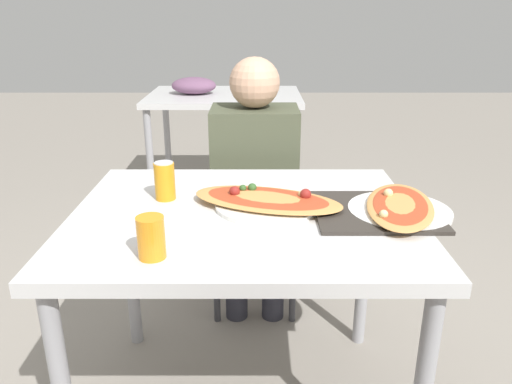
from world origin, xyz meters
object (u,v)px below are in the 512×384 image
at_px(pizza_second, 400,208).
at_px(person_seated, 255,169).
at_px(drink_glass, 151,237).
at_px(chair_far_seated, 255,203).
at_px(dining_table, 245,236).
at_px(soda_can, 165,181).
at_px(pizza_main, 267,201).

bearing_deg(pizza_second, person_seated, 124.19).
distance_m(person_seated, drink_glass, 0.98).
xyz_separation_m(drink_glass, pizza_second, (0.70, 0.29, -0.04)).
bearing_deg(pizza_second, chair_far_seated, 120.14).
bearing_deg(dining_table, pizza_second, -1.29).
height_order(chair_far_seated, drink_glass, drink_glass).
relative_size(person_seated, soda_can, 9.26).
height_order(pizza_main, drink_glass, drink_glass).
xyz_separation_m(dining_table, soda_can, (-0.26, 0.11, 0.14)).
bearing_deg(pizza_main, drink_glass, -130.95).
relative_size(chair_far_seated, pizza_second, 1.92).
bearing_deg(chair_far_seated, pizza_main, 93.27).
bearing_deg(person_seated, dining_table, 87.33).
bearing_deg(drink_glass, dining_table, 52.92).
xyz_separation_m(soda_can, drink_glass, (0.04, -0.41, -0.01)).
bearing_deg(dining_table, chair_far_seated, 87.73).
relative_size(chair_far_seated, soda_can, 6.75).
bearing_deg(chair_far_seated, person_seated, 90.00).
bearing_deg(person_seated, drink_glass, 74.82).
xyz_separation_m(person_seated, pizza_main, (0.04, -0.60, 0.09)).
distance_m(person_seated, pizza_main, 0.61).
height_order(person_seated, pizza_main, person_seated).
height_order(dining_table, person_seated, person_seated).
height_order(dining_table, drink_glass, drink_glass).
height_order(chair_far_seated, soda_can, soda_can).
xyz_separation_m(person_seated, pizza_second, (0.44, -0.65, 0.09)).
bearing_deg(pizza_second, drink_glass, -157.65).
bearing_deg(dining_table, pizza_main, 31.28).
xyz_separation_m(chair_far_seated, pizza_second, (0.44, -0.76, 0.29)).
bearing_deg(soda_can, pizza_second, -9.37).
bearing_deg(dining_table, drink_glass, -127.08).
relative_size(person_seated, drink_glass, 10.59).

